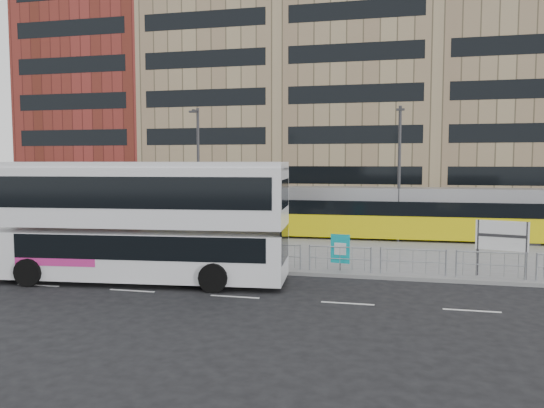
% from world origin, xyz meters
% --- Properties ---
extents(ground, '(120.00, 120.00, 0.00)m').
position_xyz_m(ground, '(0.00, 0.00, 0.00)').
color(ground, black).
rests_on(ground, ground).
extents(plaza, '(64.00, 24.00, 0.15)m').
position_xyz_m(plaza, '(0.00, 12.00, 0.07)').
color(plaza, slate).
rests_on(plaza, ground).
extents(kerb, '(64.00, 0.25, 0.17)m').
position_xyz_m(kerb, '(0.00, 0.05, 0.07)').
color(kerb, gray).
rests_on(kerb, ground).
extents(building_row, '(70.40, 18.40, 31.20)m').
position_xyz_m(building_row, '(1.55, 34.27, 12.91)').
color(building_row, maroon).
rests_on(building_row, ground).
extents(pedestrian_barrier, '(32.07, 0.07, 1.10)m').
position_xyz_m(pedestrian_barrier, '(2.00, 0.50, 0.98)').
color(pedestrian_barrier, '#95989E').
rests_on(pedestrian_barrier, plaza).
extents(road_markings, '(62.00, 0.12, 0.01)m').
position_xyz_m(road_markings, '(1.00, -4.00, 0.01)').
color(road_markings, white).
rests_on(road_markings, ground).
extents(double_decker_bus, '(12.22, 3.90, 4.80)m').
position_xyz_m(double_decker_bus, '(-2.57, -2.49, 2.60)').
color(double_decker_bus, silver).
rests_on(double_decker_bus, ground).
extents(tram, '(26.36, 2.97, 3.10)m').
position_xyz_m(tram, '(5.61, 10.84, 1.71)').
color(tram, '#D8C80B').
rests_on(tram, plaza).
extents(station_sign, '(1.96, 0.57, 2.30)m').
position_xyz_m(station_sign, '(11.75, 0.80, 1.74)').
color(station_sign, '#2D2D30').
rests_on(station_sign, plaza).
extents(ad_panel, '(0.83, 0.19, 1.55)m').
position_xyz_m(ad_panel, '(5.28, 0.77, 1.06)').
color(ad_panel, '#2D2D30').
rests_on(ad_panel, plaza).
extents(pedestrian, '(0.51, 0.68, 1.69)m').
position_xyz_m(pedestrian, '(-2.66, 2.88, 0.99)').
color(pedestrian, black).
rests_on(pedestrian, plaza).
extents(traffic_light_west, '(0.19, 0.22, 3.10)m').
position_xyz_m(traffic_light_west, '(-4.85, 1.05, 2.12)').
color(traffic_light_west, '#2D2D30').
rests_on(traffic_light_west, plaza).
extents(lamp_post_west, '(0.45, 1.04, 8.03)m').
position_xyz_m(lamp_post_west, '(-4.64, 10.00, 4.54)').
color(lamp_post_west, '#2D2D30').
rests_on(lamp_post_west, plaza).
extents(lamp_post_east, '(0.45, 1.04, 7.87)m').
position_xyz_m(lamp_post_east, '(7.79, 9.75, 4.46)').
color(lamp_post_east, '#2D2D30').
rests_on(lamp_post_east, plaza).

